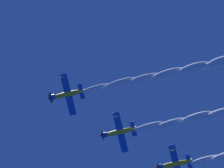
% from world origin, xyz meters
% --- Properties ---
extents(airplane_lead, '(9.03, 9.74, 3.84)m').
position_xyz_m(airplane_lead, '(-3.65, -5.62, 90.92)').
color(airplane_lead, gold).
extents(airplane_left_wingman, '(8.98, 9.73, 3.57)m').
position_xyz_m(airplane_left_wingman, '(-12.85, -17.86, 90.00)').
color(airplane_left_wingman, gold).
extents(airplane_right_wingman, '(9.00, 9.65, 3.88)m').
position_xyz_m(airplane_right_wingman, '(-23.65, -29.51, 89.30)').
color(airplane_right_wingman, gold).
extents(smoke_trail_lead, '(47.43, 4.08, 7.00)m').
position_xyz_m(smoke_trail_lead, '(-36.63, -6.77, 87.35)').
color(smoke_trail_lead, white).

